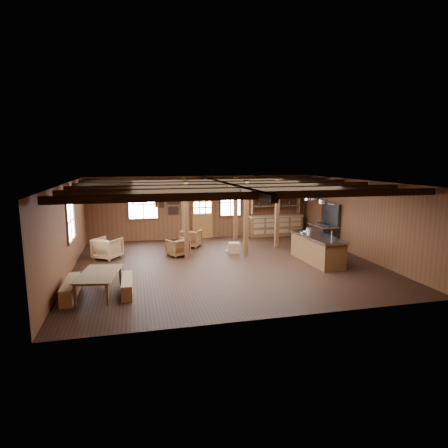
{
  "coord_description": "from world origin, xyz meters",
  "views": [
    {
      "loc": [
        -2.94,
        -11.95,
        3.53
      ],
      "look_at": [
        0.01,
        0.34,
        1.34
      ],
      "focal_mm": 30.0,
      "sensor_mm": 36.0,
      "label": 1
    }
  ],
  "objects_px": {
    "kitchen_island": "(317,248)",
    "armchair_a": "(178,247)",
    "armchair_b": "(191,238)",
    "commercial_range": "(324,231)",
    "dining_table": "(101,284)",
    "armchair_c": "(107,248)"
  },
  "relations": [
    {
      "from": "commercial_range",
      "to": "armchair_a",
      "type": "distance_m",
      "value": 6.13
    },
    {
      "from": "armchair_c",
      "to": "kitchen_island",
      "type": "bearing_deg",
      "value": -161.92
    },
    {
      "from": "commercial_range",
      "to": "armchair_b",
      "type": "distance_m",
      "value": 5.52
    },
    {
      "from": "kitchen_island",
      "to": "armchair_a",
      "type": "relative_size",
      "value": 3.54
    },
    {
      "from": "kitchen_island",
      "to": "armchair_a",
      "type": "height_order",
      "value": "kitchen_island"
    },
    {
      "from": "commercial_range",
      "to": "dining_table",
      "type": "height_order",
      "value": "commercial_range"
    },
    {
      "from": "commercial_range",
      "to": "armchair_b",
      "type": "xyz_separation_m",
      "value": [
        -5.43,
        0.95,
        -0.24
      ]
    },
    {
      "from": "commercial_range",
      "to": "armchair_b",
      "type": "relative_size",
      "value": 2.31
    },
    {
      "from": "commercial_range",
      "to": "armchair_a",
      "type": "relative_size",
      "value": 2.53
    },
    {
      "from": "armchair_b",
      "to": "commercial_range",
      "type": "bearing_deg",
      "value": -162.27
    },
    {
      "from": "dining_table",
      "to": "armchair_b",
      "type": "bearing_deg",
      "value": -22.83
    },
    {
      "from": "kitchen_island",
      "to": "commercial_range",
      "type": "xyz_separation_m",
      "value": [
        1.51,
        2.31,
        0.12
      ]
    },
    {
      "from": "dining_table",
      "to": "armchair_a",
      "type": "relative_size",
      "value": 2.36
    },
    {
      "from": "commercial_range",
      "to": "dining_table",
      "type": "bearing_deg",
      "value": -155.29
    },
    {
      "from": "dining_table",
      "to": "armchair_b",
      "type": "height_order",
      "value": "armchair_b"
    },
    {
      "from": "kitchen_island",
      "to": "commercial_range",
      "type": "distance_m",
      "value": 2.76
    },
    {
      "from": "commercial_range",
      "to": "armchair_a",
      "type": "bearing_deg",
      "value": -176.69
    },
    {
      "from": "kitchen_island",
      "to": "armchair_a",
      "type": "distance_m",
      "value": 5.01
    },
    {
      "from": "dining_table",
      "to": "commercial_range",
      "type": "bearing_deg",
      "value": -55.56
    },
    {
      "from": "kitchen_island",
      "to": "dining_table",
      "type": "xyz_separation_m",
      "value": [
        -7.04,
        -1.62,
        -0.18
      ]
    },
    {
      "from": "armchair_b",
      "to": "armchair_c",
      "type": "bearing_deg",
      "value": 46.98
    },
    {
      "from": "armchair_a",
      "to": "armchair_b",
      "type": "bearing_deg",
      "value": -143.07
    }
  ]
}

